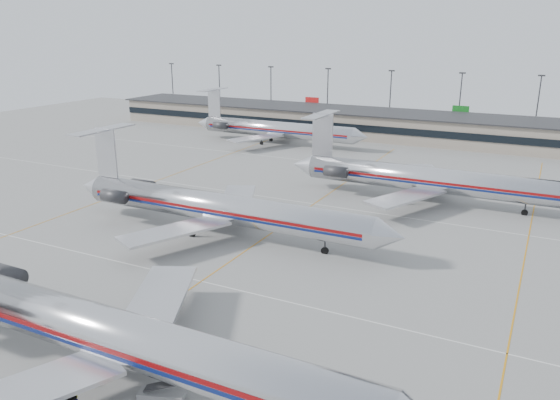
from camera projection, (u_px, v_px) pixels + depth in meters
The scene contains 9 objects.
ground at pixel (137, 325), 48.75m from camera, with size 260.00×260.00×0.00m, color gray.
apron_markings at pixel (201, 281), 57.28m from camera, with size 160.00×0.15×0.02m, color silver.
terminal at pixel (409, 126), 131.40m from camera, with size 162.00×17.00×6.25m.
light_mast_row at pixel (424, 97), 141.76m from camera, with size 163.60×0.40×15.28m.
jet_foreground at pixel (105, 332), 40.63m from camera, with size 49.29×29.03×12.90m.
jet_second_row at pixel (215, 207), 69.89m from camera, with size 47.60×28.03×12.46m.
jet_third_row at pixel (425, 179), 82.94m from camera, with size 46.01×28.30×12.58m.
jet_back_row at pixel (274, 129), 126.11m from camera, with size 43.85×26.98×11.99m.
belt_loader at pixel (163, 393), 38.74m from camera, with size 4.03×2.22×2.06m.
Camera 1 is at (30.83, -32.88, 25.18)m, focal length 35.00 mm.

